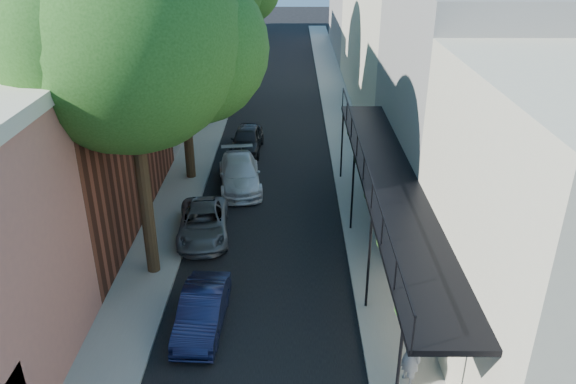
{
  "coord_description": "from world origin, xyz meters",
  "views": [
    {
      "loc": [
        0.94,
        -6.36,
        10.93
      ],
      "look_at": [
        0.84,
        10.66,
        2.8
      ],
      "focal_mm": 35.0,
      "sensor_mm": 36.0,
      "label": 1
    }
  ],
  "objects_px": {
    "oak_mid": "(189,25)",
    "parked_car_d": "(240,174)",
    "parked_car_b": "(202,311)",
    "parked_car_c": "(203,223)",
    "parked_car_e": "(247,139)",
    "pedestrian": "(411,354)",
    "oak_near": "(144,40)"
  },
  "relations": [
    {
      "from": "oak_mid",
      "to": "parked_car_b",
      "type": "bearing_deg",
      "value": -81.14
    },
    {
      "from": "oak_mid",
      "to": "parked_car_d",
      "type": "bearing_deg",
      "value": -29.25
    },
    {
      "from": "parked_car_e",
      "to": "pedestrian",
      "type": "relative_size",
      "value": 2.07
    },
    {
      "from": "oak_near",
      "to": "oak_mid",
      "type": "bearing_deg",
      "value": 90.37
    },
    {
      "from": "parked_car_c",
      "to": "oak_mid",
      "type": "bearing_deg",
      "value": 94.22
    },
    {
      "from": "oak_near",
      "to": "parked_car_e",
      "type": "height_order",
      "value": "oak_near"
    },
    {
      "from": "parked_car_b",
      "to": "parked_car_c",
      "type": "bearing_deg",
      "value": 100.13
    },
    {
      "from": "parked_car_c",
      "to": "oak_near",
      "type": "bearing_deg",
      "value": -118.24
    },
    {
      "from": "oak_mid",
      "to": "parked_car_b",
      "type": "distance_m",
      "value": 12.99
    },
    {
      "from": "oak_mid",
      "to": "parked_car_b",
      "type": "height_order",
      "value": "oak_mid"
    },
    {
      "from": "oak_near",
      "to": "parked_car_d",
      "type": "height_order",
      "value": "oak_near"
    },
    {
      "from": "parked_car_c",
      "to": "parked_car_d",
      "type": "distance_m",
      "value": 4.67
    },
    {
      "from": "parked_car_c",
      "to": "parked_car_e",
      "type": "distance_m",
      "value": 9.09
    },
    {
      "from": "parked_car_e",
      "to": "parked_car_c",
      "type": "bearing_deg",
      "value": -93.77
    },
    {
      "from": "oak_mid",
      "to": "parked_car_b",
      "type": "xyz_separation_m",
      "value": [
        1.73,
        -11.13,
        -6.47
      ]
    },
    {
      "from": "oak_near",
      "to": "parked_car_e",
      "type": "relative_size",
      "value": 2.94
    },
    {
      "from": "parked_car_e",
      "to": "pedestrian",
      "type": "xyz_separation_m",
      "value": [
        5.42,
        -16.81,
        0.39
      ]
    },
    {
      "from": "parked_car_c",
      "to": "pedestrian",
      "type": "xyz_separation_m",
      "value": [
        6.44,
        -7.78,
        0.5
      ]
    },
    {
      "from": "oak_near",
      "to": "parked_car_c",
      "type": "relative_size",
      "value": 2.83
    },
    {
      "from": "parked_car_b",
      "to": "oak_mid",
      "type": "bearing_deg",
      "value": 101.27
    },
    {
      "from": "parked_car_c",
      "to": "parked_car_e",
      "type": "xyz_separation_m",
      "value": [
        1.02,
        9.04,
        0.1
      ]
    },
    {
      "from": "oak_near",
      "to": "pedestrian",
      "type": "height_order",
      "value": "oak_near"
    },
    {
      "from": "parked_car_c",
      "to": "parked_car_d",
      "type": "bearing_deg",
      "value": 71.64
    },
    {
      "from": "parked_car_b",
      "to": "parked_car_e",
      "type": "xyz_separation_m",
      "value": [
        0.28,
        14.48,
        0.08
      ]
    },
    {
      "from": "oak_mid",
      "to": "parked_car_c",
      "type": "relative_size",
      "value": 2.53
    },
    {
      "from": "oak_near",
      "to": "parked_car_b",
      "type": "relative_size",
      "value": 3.22
    },
    {
      "from": "oak_mid",
      "to": "parked_car_c",
      "type": "height_order",
      "value": "oak_mid"
    },
    {
      "from": "parked_car_e",
      "to": "pedestrian",
      "type": "distance_m",
      "value": 17.67
    },
    {
      "from": "parked_car_d",
      "to": "parked_car_e",
      "type": "relative_size",
      "value": 1.15
    },
    {
      "from": "oak_mid",
      "to": "parked_car_d",
      "type": "distance_m",
      "value": 6.81
    },
    {
      "from": "oak_mid",
      "to": "pedestrian",
      "type": "xyz_separation_m",
      "value": [
        7.44,
        -13.46,
        -6.0
      ]
    },
    {
      "from": "parked_car_d",
      "to": "parked_car_e",
      "type": "distance_m",
      "value": 4.48
    }
  ]
}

